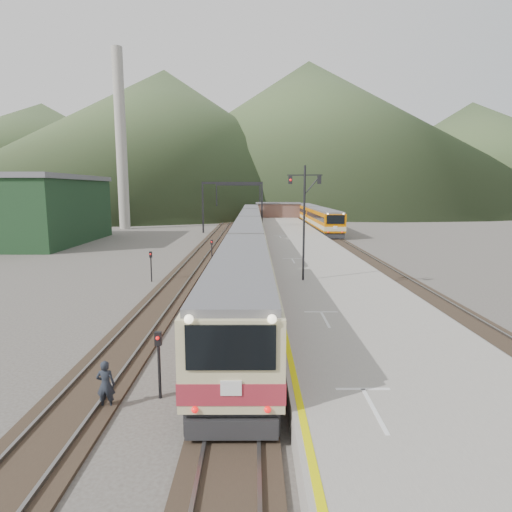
{
  "coord_description": "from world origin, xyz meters",
  "views": [
    {
      "loc": [
        0.61,
        -12.61,
        6.81
      ],
      "look_at": [
        0.72,
        18.23,
        2.0
      ],
      "focal_mm": 30.0,
      "sensor_mm": 36.0,
      "label": 1
    }
  ],
  "objects_px": {
    "main_train": "(249,232)",
    "signal_mast": "(304,211)",
    "second_train": "(315,216)",
    "worker": "(106,385)"
  },
  "relations": [
    {
      "from": "second_train",
      "to": "worker",
      "type": "xyz_separation_m",
      "value": [
        -15.54,
        -64.78,
        -1.24
      ]
    },
    {
      "from": "main_train",
      "to": "signal_mast",
      "type": "distance_m",
      "value": 22.66
    },
    {
      "from": "main_train",
      "to": "signal_mast",
      "type": "xyz_separation_m",
      "value": [
        3.76,
        -22.07,
        3.48
      ]
    },
    {
      "from": "main_train",
      "to": "worker",
      "type": "height_order",
      "value": "main_train"
    },
    {
      "from": "signal_mast",
      "to": "second_train",
      "type": "bearing_deg",
      "value": 81.24
    },
    {
      "from": "main_train",
      "to": "signal_mast",
      "type": "relative_size",
      "value": 10.63
    },
    {
      "from": "second_train",
      "to": "signal_mast",
      "type": "bearing_deg",
      "value": -98.76
    },
    {
      "from": "signal_mast",
      "to": "worker",
      "type": "relative_size",
      "value": 4.63
    },
    {
      "from": "worker",
      "to": "main_train",
      "type": "bearing_deg",
      "value": -99.13
    },
    {
      "from": "signal_mast",
      "to": "worker",
      "type": "xyz_separation_m",
      "value": [
        -7.8,
        -14.58,
        -4.65
      ]
    }
  ]
}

